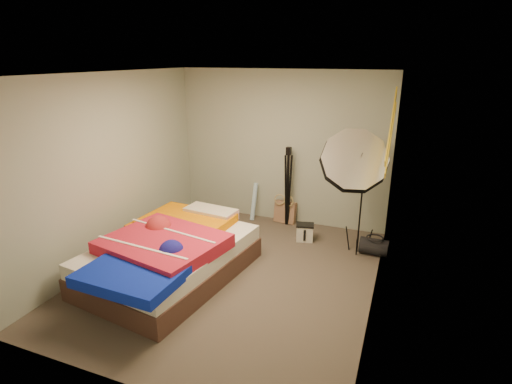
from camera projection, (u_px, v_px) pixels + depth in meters
The scene contains 15 objects.
floor at pixel (232, 274), 5.17m from camera, with size 4.00×4.00×0.00m, color brown.
ceiling at pixel (228, 74), 4.36m from camera, with size 4.00×4.00×0.00m, color silver.
wall_back at pixel (281, 148), 6.53m from camera, with size 3.50×3.50×0.00m, color gray.
wall_front at pixel (119, 257), 3.00m from camera, with size 3.50×3.50×0.00m, color gray.
wall_left at pixel (112, 168), 5.37m from camera, with size 4.00×4.00×0.00m, color gray.
wall_right at pixel (382, 201), 4.17m from camera, with size 4.00×4.00×0.00m, color gray.
tote_bag at pixel (285, 212), 6.75m from camera, with size 0.37×0.11×0.37m, color #987258.
wrapping_roll at pixel (254, 202), 6.82m from camera, with size 0.07×0.07×0.65m, color #5AA5DC.
camera_case at pixel (305, 233), 6.09m from camera, with size 0.25×0.18×0.25m, color beige.
duffel_bag at pixel (374, 247), 5.66m from camera, with size 0.24×0.24×0.39m, color black.
wall_stripe_upper at pixel (391, 125), 4.48m from camera, with size 0.02×1.10×0.10m, color gold.
wall_stripe_lower at pixel (391, 138), 4.76m from camera, with size 0.02×1.10×0.10m, color gold.
bed at pixel (170, 254), 5.03m from camera, with size 1.76×2.40×0.62m.
photo_umbrella at pixel (354, 162), 5.25m from camera, with size 1.05×0.78×1.89m.
camera_tripod at pixel (288, 181), 6.47m from camera, with size 0.08×0.08×1.32m.
Camera 1 is at (1.94, -4.13, 2.68)m, focal length 28.00 mm.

